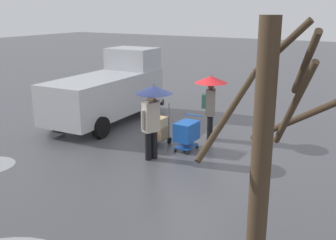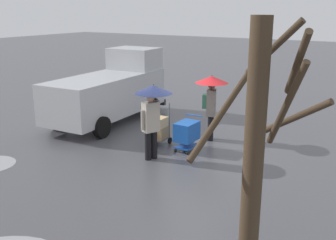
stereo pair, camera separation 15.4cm
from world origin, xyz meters
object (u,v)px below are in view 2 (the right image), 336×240
Objects in this scene: pedestrian_black_side at (211,93)px; bare_tree_near at (254,180)px; shopping_cart_vendor at (187,132)px; cargo_van_parked_right at (111,90)px; pedestrian_pink_side at (152,104)px; hand_dolly_boxes at (159,129)px.

bare_tree_near is at bearing 118.67° from pedestrian_black_side.
shopping_cart_vendor is 7.26m from bare_tree_near.
bare_tree_near is (-8.09, 7.29, 1.02)m from cargo_van_parked_right.
pedestrian_pink_side is at bearing -46.11° from bare_tree_near.
pedestrian_black_side is (-4.23, 0.23, 0.39)m from cargo_van_parked_right.
pedestrian_pink_side is (-3.55, 2.57, 0.41)m from cargo_van_parked_right.
shopping_cart_vendor is (-4.05, 1.47, -0.61)m from cargo_van_parked_right.
cargo_van_parked_right is 2.52× the size of pedestrian_pink_side.
cargo_van_parked_right is 2.52× the size of pedestrian_black_side.
shopping_cart_vendor is 0.25× the size of bare_tree_near.
pedestrian_black_side is 8.07m from bare_tree_near.
shopping_cart_vendor is at bearing 81.72° from pedestrian_black_side.
pedestrian_pink_side is 1.00× the size of pedestrian_black_side.
shopping_cart_vendor is at bearing -114.36° from pedestrian_pink_side.
pedestrian_pink_side is 6.57m from bare_tree_near.
pedestrian_pink_side is (0.50, 1.10, 1.02)m from shopping_cart_vendor.
cargo_van_parked_right reaches higher than shopping_cart_vendor.
hand_dolly_boxes is at bearing 154.03° from cargo_van_parked_right.
cargo_van_parked_right is at bearing -3.11° from pedestrian_black_side.
pedestrian_black_side reaches higher than shopping_cart_vendor.
pedestrian_black_side is at bearing -106.14° from pedestrian_pink_side.
hand_dolly_boxes is 2.01m from pedestrian_black_side.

